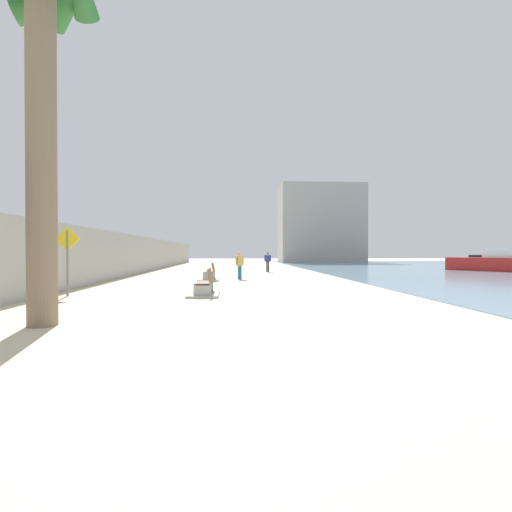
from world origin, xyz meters
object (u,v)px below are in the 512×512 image
bench_far (210,276)px  person_standing (240,264)px  person_walking (268,261)px  palm_tree (41,49)px  boat_outer (494,262)px  bench_near (205,289)px  pedestrian_sign (68,253)px  boat_distant (503,259)px

bench_far → person_standing: (1.67, 0.74, 0.67)m
person_walking → palm_tree: bearing=-107.6°
boat_outer → person_standing: bearing=-160.4°
person_standing → boat_outer: (20.32, 7.25, -0.15)m
person_standing → bench_near: bearing=-100.1°
palm_tree → bench_near: size_ratio=3.95×
palm_tree → pedestrian_sign: bearing=107.7°
palm_tree → pedestrian_sign: 7.32m
person_standing → boat_outer: 21.58m
boat_outer → palm_tree: bearing=-140.0°
person_walking → boat_distant: boat_distant is taller
person_standing → pedestrian_sign: size_ratio=0.64×
person_walking → pedestrian_sign: 18.12m
boat_distant → pedestrian_sign: pedestrian_sign is taller
bench_near → person_walking: person_walking is taller
bench_near → person_standing: 8.16m
palm_tree → pedestrian_sign: (-1.79, 5.60, -4.36)m
person_walking → bench_near: bearing=-103.3°
boat_outer → bench_far: bearing=-160.0°
bench_near → boat_distant: size_ratio=0.28×
palm_tree → bench_far: size_ratio=3.94×
boat_outer → pedestrian_sign: pedestrian_sign is taller
person_walking → person_standing: (-2.35, -7.93, 0.01)m
person_standing → boat_distant: boat_distant is taller
boat_distant → pedestrian_sign: 44.15m
palm_tree → person_walking: bearing=72.4°
bench_near → boat_outer: boat_outer is taller
person_standing → boat_outer: boat_outer is taller
pedestrian_sign → boat_distant: bearing=36.7°
bench_far → palm_tree: bearing=-102.4°
pedestrian_sign → palm_tree: bearing=-72.3°
person_standing → boat_distant: size_ratio=0.21×
person_walking → pedestrian_sign: size_ratio=0.63×
pedestrian_sign → boat_outer: bearing=29.8°
boat_outer → person_walking: bearing=177.8°
bench_far → boat_distant: bearing=31.8°
bench_far → boat_distant: boat_distant is taller
bench_far → pedestrian_sign: 8.69m
boat_distant → person_walking: bearing=-158.7°
person_standing → pedestrian_sign: pedestrian_sign is taller
person_standing → boat_outer: size_ratio=0.24×
person_walking → person_standing: bearing=-106.5°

